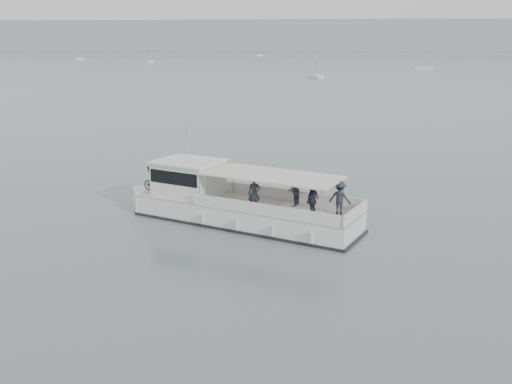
# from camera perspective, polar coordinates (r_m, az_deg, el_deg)

# --- Properties ---
(ground) EXTENTS (1400.00, 1400.00, 0.00)m
(ground) POSITION_cam_1_polar(r_m,az_deg,el_deg) (27.39, -4.77, -3.62)
(ground) COLOR slate
(ground) RESTS_ON ground
(headland) EXTENTS (1400.00, 90.00, 28.00)m
(headland) POSITION_cam_1_polar(r_m,az_deg,el_deg) (585.55, 5.72, 15.31)
(headland) COLOR #939EA8
(headland) RESTS_ON ground
(tour_boat) EXTENTS (12.44, 7.30, 5.38)m
(tour_boat) POSITION_cam_1_polar(r_m,az_deg,el_deg) (28.33, -2.99, -1.09)
(tour_boat) COLOR white
(tour_boat) RESTS_ON ground
(moored_fleet) EXTENTS (405.22, 306.13, 9.19)m
(moored_fleet) POSITION_cam_1_polar(r_m,az_deg,el_deg) (215.80, -3.63, 12.62)
(moored_fleet) COLOR white
(moored_fleet) RESTS_ON ground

